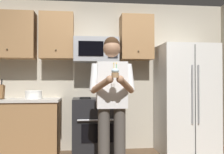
% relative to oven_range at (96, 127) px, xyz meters
% --- Properties ---
extents(wall_back, '(4.40, 0.10, 2.60)m').
position_rel_oven_range_xyz_m(wall_back, '(0.15, 0.39, 0.84)').
color(wall_back, '#B7AD99').
rests_on(wall_back, ground).
extents(oven_range, '(0.76, 0.70, 0.93)m').
position_rel_oven_range_xyz_m(oven_range, '(0.00, 0.00, 0.00)').
color(oven_range, black).
rests_on(oven_range, ground).
extents(microwave, '(0.74, 0.41, 0.40)m').
position_rel_oven_range_xyz_m(microwave, '(0.00, 0.12, 1.26)').
color(microwave, '#9EA0A5').
extents(refrigerator, '(0.90, 0.75, 1.80)m').
position_rel_oven_range_xyz_m(refrigerator, '(1.50, -0.04, 0.44)').
color(refrigerator, white).
rests_on(refrigerator, ground).
extents(cabinet_row_upper, '(2.78, 0.36, 0.76)m').
position_rel_oven_range_xyz_m(cabinet_row_upper, '(-0.57, 0.17, 1.49)').
color(cabinet_row_upper, '#9E7247').
extents(counter_left, '(1.44, 0.66, 0.92)m').
position_rel_oven_range_xyz_m(counter_left, '(-1.30, 0.02, 0.00)').
color(counter_left, '#9E7247').
rests_on(counter_left, ground).
extents(bowl_large_white, '(0.27, 0.27, 0.13)m').
position_rel_oven_range_xyz_m(bowl_large_white, '(-1.00, 0.04, 0.52)').
color(bowl_large_white, white).
rests_on(bowl_large_white, counter_left).
extents(person, '(0.60, 0.48, 1.76)m').
position_rel_oven_range_xyz_m(person, '(0.14, -0.97, 0.53)').
color(person, '#4C4742').
rests_on(person, ground).
extents(cupcake, '(0.09, 0.09, 0.17)m').
position_rel_oven_range_xyz_m(cupcake, '(0.14, -1.30, 0.83)').
color(cupcake, '#A87F56').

